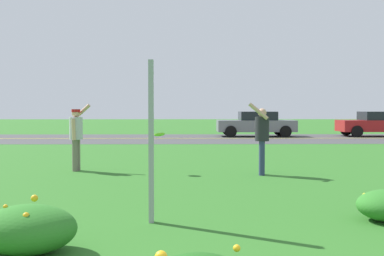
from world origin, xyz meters
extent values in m
plane|color=#2D6B23|center=(0.00, 11.99, 0.00)|extent=(120.00, 120.00, 0.00)
cube|color=#424244|center=(0.00, 23.98, 0.00)|extent=(120.00, 8.31, 0.01)
cube|color=yellow|center=(0.00, 23.98, 0.01)|extent=(120.00, 0.16, 0.00)
sphere|color=yellow|center=(2.31, 5.26, 0.28)|extent=(0.09, 0.09, 0.09)
sphere|color=yellow|center=(2.34, 5.34, 0.35)|extent=(0.08, 0.08, 0.08)
sphere|color=yellow|center=(2.35, 5.01, 0.25)|extent=(0.05, 0.05, 0.05)
sphere|color=yellow|center=(2.17, 5.22, 0.34)|extent=(0.08, 0.08, 0.08)
ellipsoid|color=#2D7526|center=(-2.21, 3.62, 0.27)|extent=(1.08, 0.88, 0.54)
sphere|color=gold|center=(-2.45, 3.65, 0.42)|extent=(0.06, 0.06, 0.06)
sphere|color=gold|center=(-2.27, 4.06, 0.53)|extent=(0.08, 0.08, 0.08)
sphere|color=gold|center=(-2.46, 3.63, 0.52)|extent=(0.05, 0.05, 0.05)
sphere|color=gold|center=(-2.14, 3.37, 0.48)|extent=(0.07, 0.07, 0.07)
sphere|color=gold|center=(-0.09, 1.88, 0.57)|extent=(0.06, 0.06, 0.06)
cube|color=#93969B|center=(-0.94, 5.04, 1.15)|extent=(0.07, 0.10, 2.29)
cylinder|color=#B2B2B7|center=(-3.27, 10.65, 1.10)|extent=(0.34, 0.34, 0.58)
sphere|color=tan|center=(-3.27, 10.65, 1.49)|extent=(0.21, 0.21, 0.21)
cylinder|color=#726B5B|center=(-3.25, 10.73, 0.41)|extent=(0.14, 0.14, 0.82)
cylinder|color=#726B5B|center=(-3.28, 10.56, 0.41)|extent=(0.14, 0.14, 0.82)
cylinder|color=tan|center=(-3.15, 10.82, 1.53)|extent=(0.48, 0.17, 0.42)
cylinder|color=tan|center=(-3.28, 10.45, 1.09)|extent=(0.12, 0.11, 0.55)
cylinder|color=red|center=(-3.27, 10.65, 1.56)|extent=(0.22, 0.22, 0.07)
cylinder|color=red|center=(-3.18, 10.63, 1.53)|extent=(0.16, 0.16, 0.02)
cylinder|color=#232328|center=(1.42, 9.80, 1.12)|extent=(0.34, 0.34, 0.59)
sphere|color=tan|center=(1.42, 9.80, 1.51)|extent=(0.21, 0.21, 0.21)
cylinder|color=navy|center=(1.40, 9.72, 0.41)|extent=(0.14, 0.14, 0.83)
cylinder|color=navy|center=(1.43, 9.89, 0.41)|extent=(0.14, 0.14, 0.83)
cylinder|color=tan|center=(1.30, 9.63, 1.55)|extent=(0.49, 0.17, 0.42)
cylinder|color=tan|center=(1.43, 10.00, 1.10)|extent=(0.12, 0.11, 0.55)
cylinder|color=#8CD133|center=(-1.09, 10.16, 0.97)|extent=(0.28, 0.27, 0.12)
torus|color=#8CD133|center=(-1.09, 10.16, 0.96)|extent=(0.28, 0.27, 0.13)
cube|color=maroon|center=(10.88, 25.85, 0.62)|extent=(4.50, 1.82, 0.66)
cube|color=black|center=(10.98, 25.85, 1.19)|extent=(2.10, 1.64, 0.52)
cylinder|color=black|center=(9.33, 24.96, 0.33)|extent=(0.66, 0.22, 0.66)
cylinder|color=black|center=(9.33, 26.74, 0.33)|extent=(0.66, 0.22, 0.66)
cube|color=slate|center=(3.72, 25.85, 0.62)|extent=(4.50, 1.82, 0.66)
cube|color=black|center=(3.82, 25.85, 1.19)|extent=(2.10, 1.64, 0.52)
cylinder|color=black|center=(2.17, 24.96, 0.33)|extent=(0.66, 0.22, 0.66)
cylinder|color=black|center=(2.17, 26.74, 0.33)|extent=(0.66, 0.22, 0.66)
cylinder|color=black|center=(5.27, 24.96, 0.33)|extent=(0.66, 0.22, 0.66)
cylinder|color=black|center=(5.27, 26.74, 0.33)|extent=(0.66, 0.22, 0.66)
camera|label=1|loc=(-0.48, -1.59, 1.61)|focal=44.21mm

